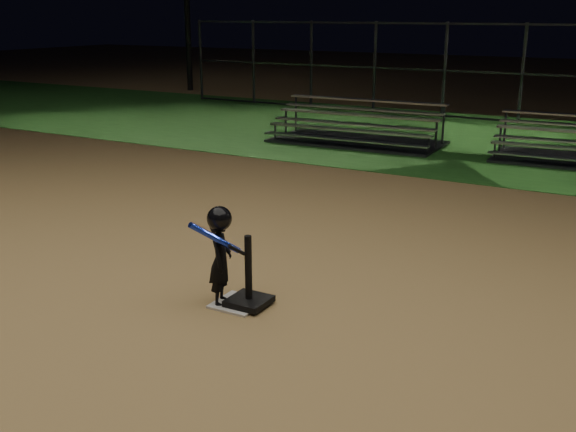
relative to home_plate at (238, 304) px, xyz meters
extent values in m
plane|color=#AA854D|center=(0.00, 0.00, -0.01)|extent=(80.00, 80.00, 0.00)
cube|color=#1F521A|center=(0.00, 10.00, -0.01)|extent=(60.00, 8.00, 0.01)
cube|color=beige|center=(0.00, 0.00, 0.00)|extent=(0.45, 0.45, 0.02)
cube|color=black|center=(0.11, 0.03, 0.04)|extent=(0.38, 0.38, 0.06)
cylinder|color=black|center=(0.11, 0.03, 0.39)|extent=(0.07, 0.07, 0.64)
imported|color=black|center=(-0.15, -0.06, 0.44)|extent=(0.32, 0.38, 0.90)
sphere|color=black|center=(-0.15, -0.06, 0.87)|extent=(0.24, 0.24, 0.24)
cylinder|color=#1C37F1|center=(-0.10, -0.21, 0.72)|extent=(0.29, 0.50, 0.40)
cylinder|color=black|center=(0.06, -0.09, 0.60)|extent=(0.12, 0.18, 0.14)
cube|color=#ACACB1|center=(-2.47, 7.95, 0.35)|extent=(3.66, 0.33, 0.04)
cube|color=#ACACB1|center=(-2.47, 7.70, 0.19)|extent=(3.66, 0.33, 0.03)
cube|color=#ACACB1|center=(-2.49, 8.46, 0.61)|extent=(3.66, 0.33, 0.04)
cube|color=#ACACB1|center=(-2.48, 8.20, 0.44)|extent=(3.66, 0.33, 0.03)
cube|color=#ACACB1|center=(-2.50, 8.96, 0.87)|extent=(3.66, 0.33, 0.04)
cube|color=#ACACB1|center=(-2.50, 8.70, 0.70)|extent=(3.66, 0.33, 0.03)
cube|color=#38383D|center=(-2.49, 8.46, 0.02)|extent=(3.71, 1.89, 0.05)
cube|color=#38383D|center=(0.00, 13.00, 0.04)|extent=(20.00, 0.05, 0.05)
cube|color=#38383D|center=(0.00, 13.00, 1.24)|extent=(20.00, 0.05, 0.05)
cube|color=#38383D|center=(0.00, 13.00, 2.44)|extent=(20.00, 0.05, 0.05)
cylinder|color=#38383D|center=(-10.00, 13.00, 1.24)|extent=(0.08, 0.08, 2.50)
cylinder|color=#38383D|center=(-5.00, 13.00, 1.24)|extent=(0.08, 0.08, 2.50)
cylinder|color=#38383D|center=(0.00, 13.00, 1.24)|extent=(0.08, 0.08, 2.50)
camera|label=1|loc=(3.47, -5.14, 2.76)|focal=42.66mm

